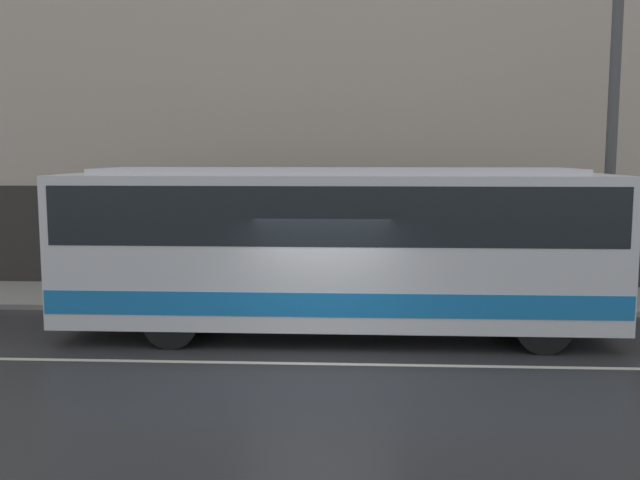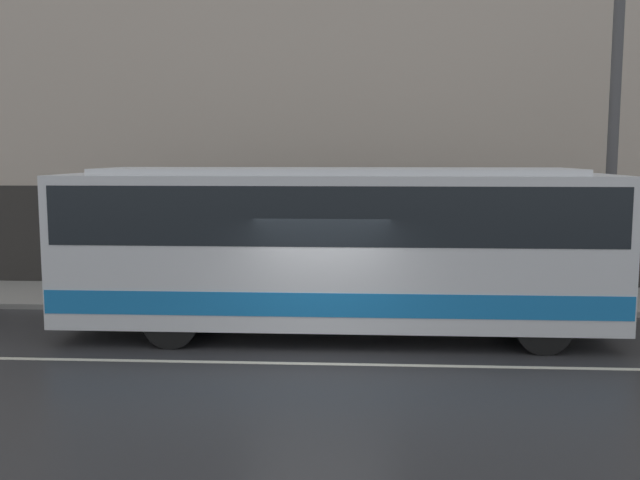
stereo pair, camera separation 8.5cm
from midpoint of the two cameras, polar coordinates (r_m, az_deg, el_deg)
ground_plane at (r=12.71m, az=-0.18°, el=-9.89°), size 60.00×60.00×0.00m
sidewalk at (r=18.07m, az=0.81°, el=-4.62°), size 60.00×3.08×0.13m
building_facade at (r=19.57m, az=1.04°, el=14.82°), size 60.00×0.35×13.16m
lane_stripe at (r=12.71m, az=-0.18°, el=-9.87°), size 54.00×0.14×0.01m
transit_bus at (r=14.26m, az=1.10°, el=-0.20°), size 10.97×2.56×3.39m
utility_pole_near at (r=17.87m, az=22.15°, el=7.04°), size 0.25×0.25×7.49m
pedestrian_waiting at (r=17.42m, az=-2.02°, el=-2.29°), size 0.36×0.36×1.64m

